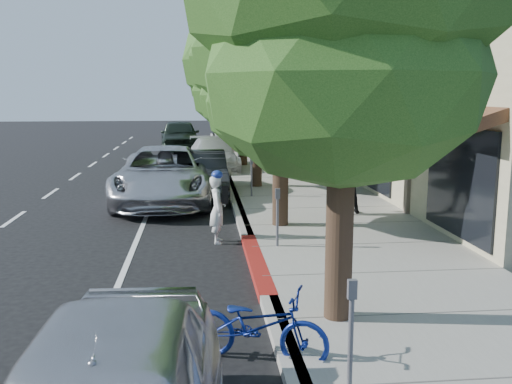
{
  "coord_description": "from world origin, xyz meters",
  "views": [
    {
      "loc": [
        -1.11,
        -9.86,
        3.45
      ],
      "look_at": [
        0.08,
        1.97,
        1.35
      ],
      "focal_mm": 40.0,
      "sensor_mm": 36.0,
      "label": 1
    }
  ],
  "objects": [
    {
      "name": "ground",
      "position": [
        0.0,
        0.0,
        0.0
      ],
      "size": [
        120.0,
        120.0,
        0.0
      ],
      "primitive_type": "plane",
      "color": "black",
      "rests_on": "ground"
    },
    {
      "name": "sidewalk",
      "position": [
        2.3,
        8.0,
        0.07
      ],
      "size": [
        4.6,
        56.0,
        0.15
      ],
      "primitive_type": "cube",
      "color": "gray",
      "rests_on": "ground"
    },
    {
      "name": "curb",
      "position": [
        0.0,
        8.0,
        0.07
      ],
      "size": [
        0.3,
        56.0,
        0.15
      ],
      "primitive_type": "cube",
      "color": "#9E998E",
      "rests_on": "ground"
    },
    {
      "name": "curb_red_segment",
      "position": [
        0.0,
        1.0,
        0.07
      ],
      "size": [
        0.32,
        4.0,
        0.15
      ],
      "primitive_type": "cube",
      "color": "maroon",
      "rests_on": "ground"
    },
    {
      "name": "storefront_building",
      "position": [
        9.6,
        18.0,
        3.5
      ],
      "size": [
        10.0,
        36.0,
        7.0
      ],
      "primitive_type": "cube",
      "color": "#C1B894",
      "rests_on": "ground"
    },
    {
      "name": "street_tree_1",
      "position": [
        0.9,
        4.0,
        4.31
      ],
      "size": [
        4.49,
        4.49,
        7.05
      ],
      "color": "black",
      "rests_on": "ground"
    },
    {
      "name": "street_tree_2",
      "position": [
        0.9,
        10.0,
        4.48
      ],
      "size": [
        4.8,
        4.8,
        7.36
      ],
      "color": "black",
      "rests_on": "ground"
    },
    {
      "name": "street_tree_3",
      "position": [
        0.9,
        16.0,
        4.67
      ],
      "size": [
        5.58,
        5.58,
        7.85
      ],
      "color": "black",
      "rests_on": "ground"
    },
    {
      "name": "street_tree_4",
      "position": [
        0.9,
        22.0,
        4.35
      ],
      "size": [
        4.44,
        4.44,
        7.08
      ],
      "color": "black",
      "rests_on": "ground"
    },
    {
      "name": "street_tree_5",
      "position": [
        0.9,
        28.0,
        4.04
      ],
      "size": [
        5.33,
        5.33,
        6.94
      ],
      "color": "black",
      "rests_on": "ground"
    },
    {
      "name": "cyclist",
      "position": [
        -0.7,
        2.98,
        0.78
      ],
      "size": [
        0.38,
        0.57,
        1.57
      ],
      "primitive_type": "imported",
      "rotation": [
        0.0,
        0.0,
        1.56
      ],
      "color": "silver",
      "rests_on": "ground"
    },
    {
      "name": "bicycle",
      "position": [
        -0.4,
        -3.0,
        0.49
      ],
      "size": [
        1.99,
        1.32,
        0.99
      ],
      "primitive_type": "imported",
      "rotation": [
        0.0,
        0.0,
        1.18
      ],
      "color": "navy",
      "rests_on": "ground"
    },
    {
      "name": "silver_suv",
      "position": [
        -2.2,
        8.0,
        0.87
      ],
      "size": [
        2.98,
        6.32,
        1.75
      ],
      "primitive_type": "imported",
      "rotation": [
        0.0,
        0.0,
        -0.01
      ],
      "color": "silver",
      "rests_on": "ground"
    },
    {
      "name": "dark_sedan",
      "position": [
        -1.04,
        9.0,
        0.75
      ],
      "size": [
        1.72,
        4.61,
        1.5
      ],
      "primitive_type": "imported",
      "rotation": [
        0.0,
        0.0,
        0.03
      ],
      "color": "black",
      "rests_on": "ground"
    },
    {
      "name": "white_pickup",
      "position": [
        -0.5,
        15.0,
        0.72
      ],
      "size": [
        2.35,
        5.06,
        1.43
      ],
      "primitive_type": "imported",
      "rotation": [
        0.0,
        0.0,
        0.07
      ],
      "color": "silver",
      "rests_on": "ground"
    },
    {
      "name": "dark_suv_far",
      "position": [
        -2.2,
        23.75,
        0.92
      ],
      "size": [
        2.5,
        5.52,
        1.84
      ],
      "primitive_type": "imported",
      "rotation": [
        0.0,
        0.0,
        0.06
      ],
      "color": "black",
      "rests_on": "ground"
    },
    {
      "name": "pedestrian",
      "position": [
        2.82,
        5.14,
        1.11
      ],
      "size": [
        1.1,
        0.96,
        1.92
      ],
      "primitive_type": "imported",
      "rotation": [
        0.0,
        0.0,
        3.43
      ],
      "color": "black",
      "rests_on": "sidewalk"
    }
  ]
}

